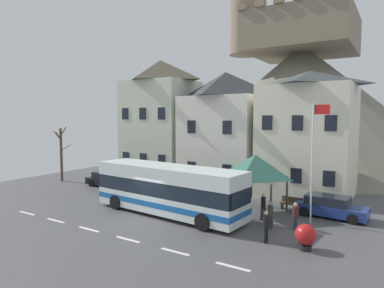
% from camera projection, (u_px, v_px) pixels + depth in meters
% --- Properties ---
extents(ground_plane, '(40.00, 60.00, 0.07)m').
position_uv_depth(ground_plane, '(142.00, 221.00, 20.54)').
color(ground_plane, '#4B4B4E').
extents(townhouse_00, '(6.69, 5.63, 12.11)m').
position_uv_depth(townhouse_00, '(161.00, 120.00, 33.98)').
color(townhouse_00, beige).
rests_on(townhouse_00, ground_plane).
extents(townhouse_01, '(6.82, 6.22, 10.44)m').
position_uv_depth(townhouse_01, '(225.00, 130.00, 30.49)').
color(townhouse_01, silver).
rests_on(townhouse_01, ground_plane).
extents(townhouse_02, '(6.76, 6.93, 10.06)m').
position_uv_depth(townhouse_02, '(308.00, 134.00, 26.94)').
color(townhouse_02, silver).
rests_on(townhouse_02, ground_plane).
extents(hilltop_castle, '(38.16, 38.16, 22.62)m').
position_uv_depth(hilltop_castle, '(300.00, 101.00, 45.75)').
color(hilltop_castle, slate).
rests_on(hilltop_castle, ground_plane).
extents(transit_bus, '(11.02, 3.49, 3.20)m').
position_uv_depth(transit_bus, '(168.00, 190.00, 21.72)').
color(transit_bus, silver).
rests_on(transit_bus, ground_plane).
extents(bus_shelter, '(3.60, 3.60, 3.92)m').
position_uv_depth(bus_shelter, '(255.00, 166.00, 21.90)').
color(bus_shelter, '#473D33').
rests_on(bus_shelter, ground_plane).
extents(parked_car_00, '(4.42, 2.14, 1.36)m').
position_uv_depth(parked_car_00, '(330.00, 207.00, 21.27)').
color(parked_car_00, navy).
rests_on(parked_car_00, ground_plane).
extents(parked_car_01, '(4.65, 2.24, 1.33)m').
position_uv_depth(parked_car_01, '(110.00, 179.00, 30.71)').
color(parked_car_01, black).
rests_on(parked_car_01, ground_plane).
extents(pedestrian_00, '(0.32, 0.32, 1.56)m').
position_uv_depth(pedestrian_00, '(270.00, 213.00, 18.97)').
color(pedestrian_00, '#2D2D38').
rests_on(pedestrian_00, ground_plane).
extents(pedestrian_01, '(0.34, 0.35, 1.53)m').
position_uv_depth(pedestrian_01, '(295.00, 214.00, 18.88)').
color(pedestrian_01, '#2D2D38').
rests_on(pedestrian_01, ground_plane).
extents(pedestrian_02, '(0.33, 0.34, 1.64)m').
position_uv_depth(pedestrian_02, '(266.00, 225.00, 16.82)').
color(pedestrian_02, black).
rests_on(pedestrian_02, ground_plane).
extents(pedestrian_03, '(0.32, 0.29, 1.64)m').
position_uv_depth(pedestrian_03, '(263.00, 207.00, 20.55)').
color(pedestrian_03, '#2D2D38').
rests_on(pedestrian_03, ground_plane).
extents(public_bench, '(1.43, 0.48, 0.87)m').
position_uv_depth(public_bench, '(292.00, 203.00, 22.88)').
color(public_bench, brown).
rests_on(public_bench, ground_plane).
extents(flagpole, '(0.95, 0.10, 7.16)m').
position_uv_depth(flagpole, '(314.00, 155.00, 19.64)').
color(flagpole, silver).
rests_on(flagpole, ground_plane).
extents(harbour_buoy, '(1.00, 1.00, 1.25)m').
position_uv_depth(harbour_buoy, '(305.00, 236.00, 15.93)').
color(harbour_buoy, black).
rests_on(harbour_buoy, ground_plane).
extents(bare_tree_00, '(1.37, 1.40, 5.44)m').
position_uv_depth(bare_tree_00, '(61.00, 153.00, 33.07)').
color(bare_tree_00, brown).
rests_on(bare_tree_00, ground_plane).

